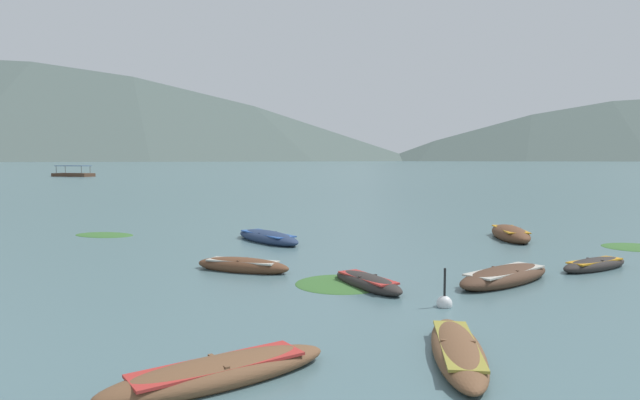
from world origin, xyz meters
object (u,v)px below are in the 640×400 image
(rowboat_7, at_px, (219,373))
(rowboat_8, at_px, (368,282))
(rowboat_1, at_px, (595,265))
(rowboat_6, at_px, (505,276))
(rowboat_5, at_px, (510,234))
(mooring_buoy, at_px, (444,303))
(rowboat_4, at_px, (268,237))
(rowboat_9, at_px, (243,266))
(rowboat_3, at_px, (458,351))
(ferry_0, at_px, (73,174))

(rowboat_7, distance_m, rowboat_8, 7.55)
(rowboat_1, relative_size, rowboat_7, 0.80)
(rowboat_6, xyz_separation_m, rowboat_8, (-4.23, -0.68, -0.04))
(rowboat_5, height_order, mooring_buoy, mooring_buoy)
(rowboat_6, distance_m, mooring_buoy, 3.71)
(rowboat_4, distance_m, rowboat_7, 15.91)
(rowboat_4, distance_m, rowboat_9, 6.61)
(mooring_buoy, bearing_deg, rowboat_6, 48.87)
(rowboat_3, height_order, rowboat_6, rowboat_6)
(rowboat_3, bearing_deg, rowboat_4, 109.00)
(rowboat_4, height_order, rowboat_6, same)
(rowboat_5, xyz_separation_m, rowboat_7, (-10.52, -16.85, -0.08))
(rowboat_3, height_order, rowboat_8, rowboat_8)
(rowboat_6, relative_size, rowboat_7, 1.02)
(rowboat_6, bearing_deg, rowboat_7, -133.76)
(rowboat_3, distance_m, ferry_0, 121.91)
(rowboat_8, height_order, mooring_buoy, mooring_buoy)
(rowboat_4, distance_m, rowboat_8, 9.77)
(rowboat_1, bearing_deg, rowboat_5, 93.72)
(rowboat_3, relative_size, rowboat_5, 0.93)
(rowboat_5, bearing_deg, rowboat_3, -111.61)
(rowboat_4, relative_size, rowboat_6, 1.09)
(rowboat_7, relative_size, rowboat_8, 1.28)
(rowboat_1, relative_size, rowboat_8, 1.03)
(rowboat_5, xyz_separation_m, mooring_buoy, (-5.69, -12.05, -0.14))
(ferry_0, distance_m, mooring_buoy, 118.91)
(rowboat_5, bearing_deg, ferry_0, 124.12)
(rowboat_8, xyz_separation_m, mooring_buoy, (1.79, -2.11, -0.05))
(rowboat_6, distance_m, rowboat_7, 10.51)
(rowboat_4, xyz_separation_m, rowboat_8, (3.84, -8.98, -0.04))
(rowboat_7, xyz_separation_m, mooring_buoy, (4.83, 4.80, -0.06))
(rowboat_7, distance_m, rowboat_9, 9.33)
(ferry_0, bearing_deg, rowboat_9, -62.92)
(rowboat_1, distance_m, rowboat_8, 8.41)
(rowboat_8, xyz_separation_m, rowboat_9, (-4.01, 2.37, 0.02))
(rowboat_4, xyz_separation_m, rowboat_5, (11.32, 0.96, 0.05))
(rowboat_4, xyz_separation_m, ferry_0, (-51.26, 93.32, 0.25))
(rowboat_3, relative_size, mooring_buoy, 3.55)
(rowboat_1, relative_size, ferry_0, 0.35)
(rowboat_8, height_order, ferry_0, ferry_0)
(rowboat_5, bearing_deg, rowboat_6, -109.36)
(rowboat_3, distance_m, rowboat_8, 5.93)
(mooring_buoy, bearing_deg, rowboat_7, -135.19)
(rowboat_5, relative_size, mooring_buoy, 3.81)
(rowboat_6, bearing_deg, rowboat_3, -114.71)
(rowboat_6, height_order, rowboat_8, rowboat_6)
(mooring_buoy, bearing_deg, rowboat_3, -98.40)
(rowboat_4, distance_m, rowboat_5, 11.37)
(rowboat_9, bearing_deg, rowboat_3, -57.23)
(rowboat_5, xyz_separation_m, rowboat_9, (-11.49, -7.57, -0.06))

